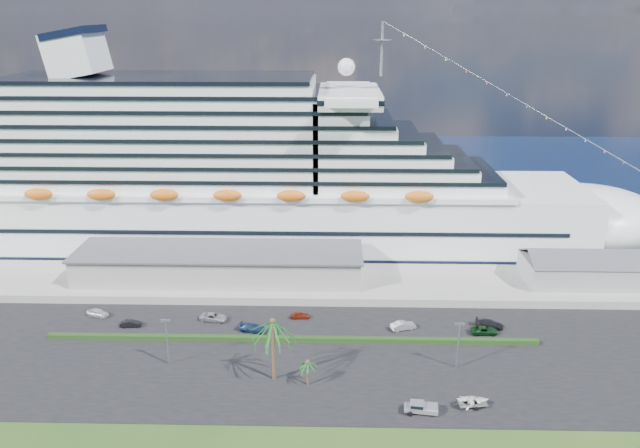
{
  "coord_description": "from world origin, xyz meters",
  "views": [
    {
      "loc": [
        -0.47,
        -82.62,
        56.37
      ],
      "look_at": [
        -3.21,
        30.0,
        17.6
      ],
      "focal_mm": 35.0,
      "sensor_mm": 36.0,
      "label": 1
    }
  ],
  "objects_px": {
    "cruise_ship": "(248,182)",
    "pickup_truck": "(420,407)",
    "boat_trailer": "(473,401)",
    "parked_car_3": "(253,328)"
  },
  "relations": [
    {
      "from": "pickup_truck",
      "to": "boat_trailer",
      "type": "xyz_separation_m",
      "value": [
        8.05,
        1.59,
        0.07
      ]
    },
    {
      "from": "cruise_ship",
      "to": "boat_trailer",
      "type": "distance_m",
      "value": 80.48
    },
    {
      "from": "cruise_ship",
      "to": "pickup_truck",
      "type": "relative_size",
      "value": 36.97
    },
    {
      "from": "parked_car_3",
      "to": "pickup_truck",
      "type": "bearing_deg",
      "value": -116.75
    },
    {
      "from": "cruise_ship",
      "to": "boat_trailer",
      "type": "bearing_deg",
      "value": -57.87
    },
    {
      "from": "cruise_ship",
      "to": "boat_trailer",
      "type": "xyz_separation_m",
      "value": [
        42.0,
        -66.87,
        -15.54
      ]
    },
    {
      "from": "cruise_ship",
      "to": "pickup_truck",
      "type": "distance_m",
      "value": 77.99
    },
    {
      "from": "pickup_truck",
      "to": "cruise_ship",
      "type": "bearing_deg",
      "value": 116.38
    },
    {
      "from": "cruise_ship",
      "to": "pickup_truck",
      "type": "height_order",
      "value": "cruise_ship"
    },
    {
      "from": "parked_car_3",
      "to": "cruise_ship",
      "type": "bearing_deg",
      "value": 21.84
    }
  ]
}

